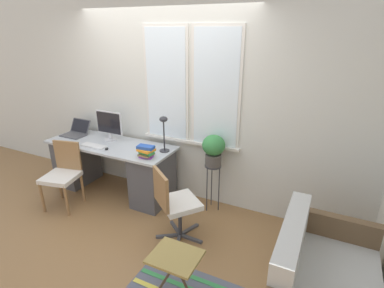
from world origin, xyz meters
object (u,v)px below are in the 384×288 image
object	(u,v)px
monitor	(109,125)
book_stack	(146,151)
keyboard	(94,146)
desk_lamp	(164,127)
laptop	(76,132)
folding_stool	(175,259)
potted_plant	(214,148)
mouse	(107,149)
plant_stand	(213,172)
office_chair_swivel	(174,203)
desk_chair_wooden	(63,173)

from	to	relation	value
monitor	book_stack	bearing A→B (deg)	-19.60
keyboard	desk_lamp	size ratio (longest dim) A/B	0.79
laptop	folding_stool	world-z (taller)	laptop
book_stack	potted_plant	bearing A→B (deg)	25.87
mouse	plant_stand	distance (m)	1.44
office_chair_swivel	folding_stool	distance (m)	0.81
plant_stand	desk_chair_wooden	bearing A→B (deg)	-157.26
monitor	desk_lamp	distance (m)	0.92
monitor	desk_chair_wooden	xyz separation A→B (m)	(-0.25, -0.69, -0.50)
office_chair_swivel	potted_plant	distance (m)	0.85
desk_lamp	book_stack	world-z (taller)	desk_lamp
book_stack	laptop	bearing A→B (deg)	170.79
mouse	desk_lamp	bearing A→B (deg)	22.81
mouse	folding_stool	distance (m)	1.95
monitor	mouse	bearing A→B (deg)	-57.71
laptop	folding_stool	bearing A→B (deg)	-28.28
laptop	office_chair_swivel	size ratio (longest dim) A/B	0.40
keyboard	mouse	world-z (taller)	mouse
potted_plant	desk_lamp	bearing A→B (deg)	-171.71
desk_lamp	folding_stool	world-z (taller)	desk_lamp
desk_chair_wooden	folding_stool	world-z (taller)	desk_chair_wooden
office_chair_swivel	plant_stand	world-z (taller)	office_chair_swivel
folding_stool	office_chair_swivel	bearing A→B (deg)	119.81
book_stack	desk_chair_wooden	distance (m)	1.19
laptop	keyboard	size ratio (longest dim) A/B	0.94
mouse	book_stack	distance (m)	0.62
desk_lamp	plant_stand	bearing A→B (deg)	8.29
mouse	desk_lamp	distance (m)	0.83
monitor	keyboard	xyz separation A→B (m)	(-0.04, -0.30, -0.21)
office_chair_swivel	mouse	bearing A→B (deg)	22.35
monitor	book_stack	distance (m)	0.88
potted_plant	folding_stool	bearing A→B (deg)	-80.15
monitor	mouse	distance (m)	0.43
keyboard	mouse	bearing A→B (deg)	-4.05
monitor	desk_lamp	world-z (taller)	desk_lamp
desk_chair_wooden	plant_stand	bearing A→B (deg)	10.03
monitor	book_stack	xyz separation A→B (m)	(0.81, -0.29, -0.14)
mouse	plant_stand	size ratio (longest dim) A/B	0.09
office_chair_swivel	laptop	bearing A→B (deg)	21.61
desk_chair_wooden	office_chair_swivel	size ratio (longest dim) A/B	1.00
plant_stand	potted_plant	xyz separation A→B (m)	(0.00, -0.00, 0.33)
monitor	mouse	size ratio (longest dim) A/B	7.29
desk_chair_wooden	plant_stand	size ratio (longest dim) A/B	1.35
desk_lamp	potted_plant	distance (m)	0.69
folding_stool	keyboard	bearing A→B (deg)	150.19
desk_chair_wooden	keyboard	bearing A→B (deg)	48.08
keyboard	office_chair_swivel	world-z (taller)	office_chair_swivel
folding_stool	desk_chair_wooden	bearing A→B (deg)	161.87
desk_chair_wooden	plant_stand	world-z (taller)	desk_chair_wooden
desk_chair_wooden	office_chair_swivel	bearing A→B (deg)	-12.01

